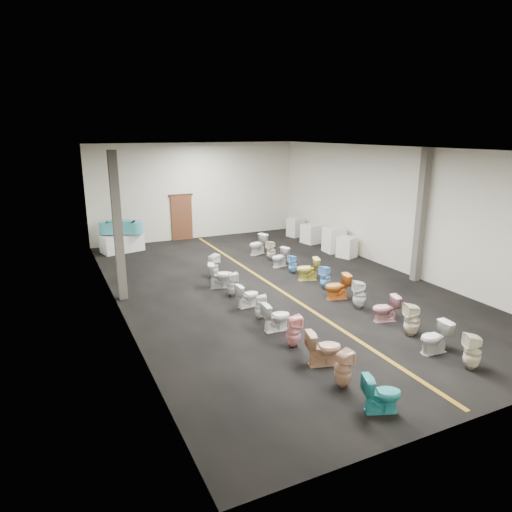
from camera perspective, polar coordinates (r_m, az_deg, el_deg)
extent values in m
plane|color=black|center=(15.28, 2.26, -3.80)|extent=(16.00, 16.00, 0.00)
plane|color=black|center=(14.44, 2.45, 13.31)|extent=(16.00, 16.00, 0.00)
plane|color=beige|center=(22.01, -7.43, 8.03)|extent=(10.00, 0.00, 10.00)
plane|color=beige|center=(8.69, 27.68, -5.03)|extent=(10.00, 0.00, 10.00)
plane|color=beige|center=(13.19, -17.30, 2.56)|extent=(0.00, 16.00, 16.00)
plane|color=beige|center=(17.56, 17.05, 5.63)|extent=(0.00, 16.00, 16.00)
cube|color=#906414|center=(15.28, 2.26, -3.79)|extent=(0.12, 15.60, 0.01)
cube|color=#562D19|center=(21.91, -9.27, 4.74)|extent=(1.00, 0.10, 2.10)
cube|color=#331C11|center=(21.75, -9.40, 7.52)|extent=(1.15, 0.08, 0.10)
cube|color=#59544C|center=(14.19, -16.91, 3.46)|extent=(0.25, 0.25, 4.50)
cube|color=#59544C|center=(16.32, 19.90, 4.69)|extent=(0.25, 0.25, 4.50)
cube|color=white|center=(20.38, -16.40, 1.58)|extent=(1.85, 1.23, 0.75)
cube|color=teal|center=(20.23, -16.54, 3.43)|extent=(1.36, 1.08, 0.50)
cylinder|color=teal|center=(20.39, -18.17, 3.39)|extent=(0.66, 0.66, 0.50)
cylinder|color=teal|center=(20.09, -14.88, 3.47)|extent=(0.66, 0.66, 0.50)
cube|color=teal|center=(20.20, -16.58, 3.98)|extent=(1.10, 0.82, 0.20)
cube|color=silver|center=(19.04, 11.31, 1.09)|extent=(0.84, 0.84, 0.84)
cube|color=silver|center=(19.75, 9.72, 2.02)|extent=(0.82, 0.82, 1.06)
cube|color=silver|center=(21.22, 6.95, 2.78)|extent=(0.87, 0.87, 0.86)
cube|color=silver|center=(22.45, 4.95, 3.60)|extent=(0.76, 0.76, 0.92)
imported|color=teal|center=(9.03, 15.45, -16.25)|extent=(0.81, 0.63, 0.73)
imported|color=tan|center=(9.62, 10.83, -13.69)|extent=(0.40, 0.39, 0.78)
imported|color=#D8A883|center=(10.35, 8.43, -11.29)|extent=(0.87, 0.64, 0.80)
imported|color=#F2A3A6|center=(11.08, 4.71, -9.35)|extent=(0.41, 0.41, 0.79)
imported|color=white|center=(11.90, 2.54, -7.57)|extent=(0.77, 0.46, 0.76)
imported|color=white|center=(12.62, 0.54, -6.36)|extent=(0.40, 0.40, 0.69)
imported|color=white|center=(13.45, -1.06, -4.92)|extent=(0.72, 0.44, 0.70)
imported|color=silver|center=(14.33, -3.00, -3.54)|extent=(0.39, 0.39, 0.75)
imported|color=silver|center=(15.10, -4.45, -2.41)|extent=(0.92, 0.69, 0.83)
imported|color=white|center=(16.09, -5.38, -1.27)|extent=(0.51, 0.51, 0.86)
imported|color=beige|center=(11.11, 25.45, -10.73)|extent=(0.50, 0.49, 0.82)
imported|color=silver|center=(11.53, 21.46, -9.48)|extent=(0.77, 0.47, 0.76)
imported|color=beige|center=(12.23, 18.92, -7.55)|extent=(0.49, 0.48, 0.86)
imported|color=#D4959A|center=(12.93, 15.87, -6.34)|extent=(0.80, 0.58, 0.73)
imported|color=silver|center=(13.64, 12.81, -4.72)|extent=(0.49, 0.48, 0.84)
imported|color=orange|center=(14.25, 10.13, -3.79)|extent=(0.85, 0.58, 0.79)
imported|color=#74B6EC|center=(15.09, 8.67, -2.64)|extent=(0.46, 0.45, 0.79)
imported|color=#D9CD57|center=(15.89, 6.47, -1.63)|extent=(0.88, 0.66, 0.80)
imported|color=#74B9F2|center=(16.63, 4.63, -1.01)|extent=(0.32, 0.31, 0.68)
imported|color=silver|center=(17.39, 2.99, -0.18)|extent=(0.79, 0.58, 0.72)
imported|color=beige|center=(18.26, 1.91, 0.71)|extent=(0.40, 0.40, 0.80)
imported|color=silver|center=(19.11, 0.22, 1.45)|extent=(0.93, 0.72, 0.84)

